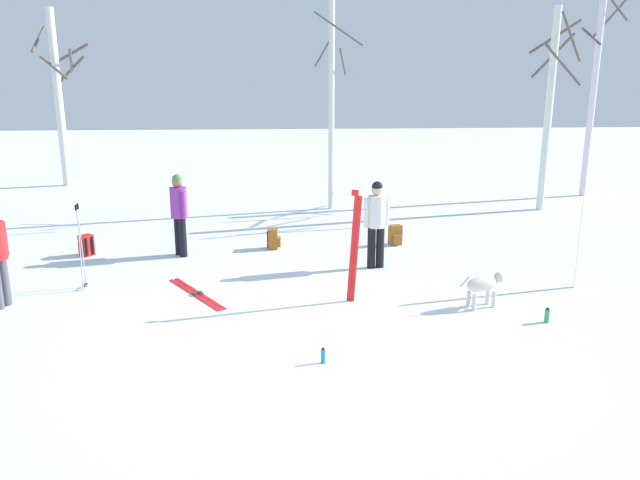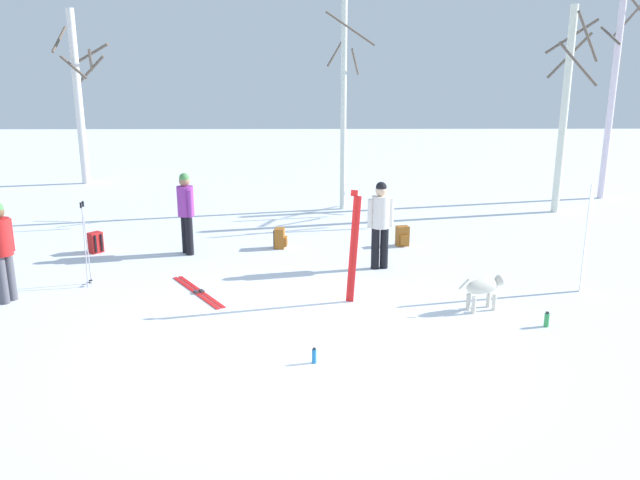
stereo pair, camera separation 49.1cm
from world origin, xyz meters
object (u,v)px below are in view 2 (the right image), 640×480
ski_poles_0 (86,242)px  backpack_0 (280,238)px  water_bottle_0 (547,320)px  person_2 (2,246)px  backpack_1 (95,243)px  backpack_2 (403,236)px  ski_pair_planted_0 (354,248)px  birch_tree_2 (566,105)px  ski_pair_planted_1 (587,239)px  birch_tree_0 (79,94)px  ski_pair_lying_0 (198,292)px  birch_tree_3 (613,89)px  person_1 (380,220)px  dog (484,287)px  birch_tree_1 (344,89)px  person_0 (186,208)px  water_bottle_1 (314,356)px

ski_poles_0 → backpack_0: 4.14m
water_bottle_0 → person_2: bearing=172.5°
backpack_1 → backpack_2: (6.56, 0.45, 0.00)m
ski_pair_planted_0 → birch_tree_2: size_ratio=0.36×
ski_pair_planted_1 → birch_tree_0: birch_tree_0 is taller
ski_pair_lying_0 → backpack_1: bearing=136.2°
birch_tree_3 → person_1: bearing=-137.3°
ski_pair_planted_1 → backpack_1: 9.69m
backpack_0 → backpack_1: bearing=-175.6°
dog → birch_tree_2: (3.73, 7.07, 2.44)m
person_2 → birch_tree_0: bearing=102.1°
ski_pair_lying_0 → birch_tree_2: size_ratio=0.32×
dog → birch_tree_1: birch_tree_1 is taller
ski_poles_0 → ski_pair_planted_1: bearing=-2.6°
person_0 → ski_pair_planted_1: 7.74m
ski_pair_planted_1 → backpack_0: bearing=153.0°
backpack_0 → birch_tree_3: 10.98m
person_1 → birch_tree_2: bearing=43.0°
backpack_2 → birch_tree_0: 12.43m
person_2 → backpack_0: 5.51m
person_2 → water_bottle_0: person_2 is taller
backpack_1 → ski_pair_planted_1: bearing=-14.9°
dog → birch_tree_2: 8.36m
ski_pair_planted_0 → birch_tree_3: (7.83, 8.48, 2.18)m
person_0 → ski_pair_planted_1: ski_pair_planted_1 is taller
ski_pair_planted_1 → birch_tree_0: 16.26m
water_bottle_0 → ski_pair_planted_1: bearing=53.5°
person_1 → water_bottle_0: person_1 is taller
birch_tree_0 → birch_tree_3: (16.00, -2.56, 0.24)m
person_0 → dog: bearing=-30.9°
backpack_0 → water_bottle_1: bearing=-82.5°
person_1 → birch_tree_0: 12.87m
backpack_1 → water_bottle_1: 7.00m
person_0 → backpack_2: person_0 is taller
ski_pair_lying_0 → birch_tree_0: size_ratio=0.31×
birch_tree_0 → birch_tree_2: bearing=-17.2°
person_2 → person_0: bearing=48.0°
birch_tree_1 → birch_tree_2: birch_tree_1 is taller
backpack_0 → birch_tree_1: size_ratio=0.07×
person_0 → person_2: same height
ski_poles_0 → birch_tree_1: 8.23m
dog → ski_poles_0: ski_poles_0 is taller
person_2 → ski_pair_planted_0: ski_pair_planted_0 is taller
ski_poles_0 → birch_tree_0: 10.92m
person_2 → backpack_1: (0.53, 2.90, -0.77)m
backpack_0 → birch_tree_3: size_ratio=0.07×
backpack_2 → birch_tree_1: (-1.15, 3.67, 2.99)m
ski_pair_planted_1 → water_bottle_0: (-1.17, -1.57, -0.84)m
birch_tree_2 → ski_poles_0: bearing=-151.2°
backpack_0 → birch_tree_2: (7.22, 3.42, 2.61)m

